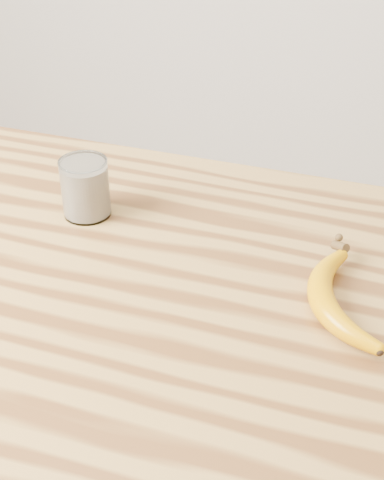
% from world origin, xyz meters
% --- Properties ---
extents(table, '(1.20, 0.80, 0.90)m').
position_xyz_m(table, '(0.00, 0.00, 0.77)').
color(table, olive).
rests_on(table, ground).
extents(smoothie_glass, '(0.08, 0.08, 0.10)m').
position_xyz_m(smoothie_glass, '(-0.16, 0.15, 0.95)').
color(smoothie_glass, white).
rests_on(smoothie_glass, table).
extents(banana, '(0.20, 0.31, 0.04)m').
position_xyz_m(banana, '(0.24, 0.03, 0.92)').
color(banana, '#C78200').
rests_on(banana, table).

